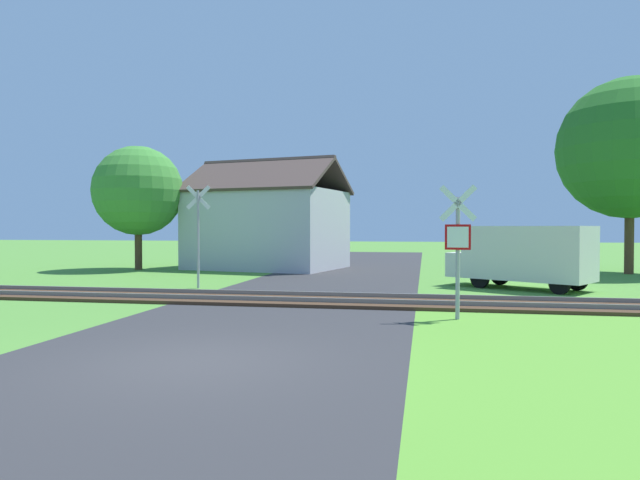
% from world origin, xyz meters
% --- Properties ---
extents(ground_plane, '(160.00, 160.00, 0.00)m').
position_xyz_m(ground_plane, '(0.00, 0.00, 0.00)').
color(ground_plane, '#4C8433').
extents(road_asphalt, '(6.94, 80.00, 0.01)m').
position_xyz_m(road_asphalt, '(0.00, 2.00, 0.00)').
color(road_asphalt, '#2D2D30').
rests_on(road_asphalt, ground).
extents(rail_track, '(60.00, 2.60, 0.22)m').
position_xyz_m(rail_track, '(0.00, 7.68, 0.06)').
color(rail_track, '#422D1E').
rests_on(rail_track, ground).
extents(stop_sign_near, '(0.88, 0.16, 3.20)m').
position_xyz_m(stop_sign_near, '(4.47, 5.16, 1.82)').
color(stop_sign_near, '#9E9EA5').
rests_on(stop_sign_near, ground).
extents(crossing_sign_far, '(0.87, 0.20, 3.71)m').
position_xyz_m(crossing_sign_far, '(-4.32, 10.65, 2.13)').
color(crossing_sign_far, '#9E9EA5').
rests_on(crossing_sign_far, ground).
extents(house, '(8.81, 7.48, 5.89)m').
position_xyz_m(house, '(-4.61, 20.85, 2.21)').
color(house, '#B7B7BC').
rests_on(house, ground).
extents(tree_far, '(6.61, 6.61, 9.21)m').
position_xyz_m(tree_far, '(13.16, 20.31, 5.90)').
color(tree_far, '#513823').
rests_on(tree_far, ground).
extents(tree_left, '(4.61, 4.61, 6.40)m').
position_xyz_m(tree_left, '(-10.93, 18.65, 4.08)').
color(tree_left, '#513823').
rests_on(tree_left, ground).
extents(mail_truck, '(5.11, 4.25, 2.24)m').
position_xyz_m(mail_truck, '(7.14, 12.55, 1.24)').
color(mail_truck, silver).
rests_on(mail_truck, ground).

